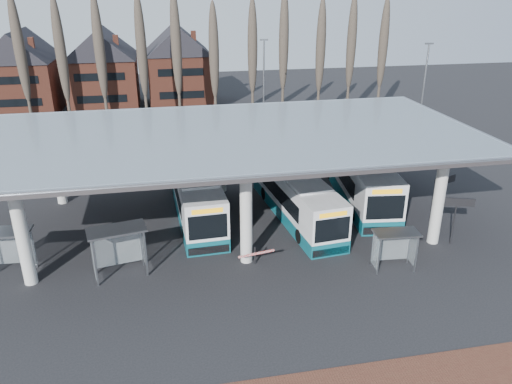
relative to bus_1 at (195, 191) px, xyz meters
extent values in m
plane|color=black|center=(2.36, -9.83, -1.63)|extent=(140.00, 140.00, 0.00)
cylinder|color=silver|center=(-9.64, -7.33, 1.37)|extent=(0.70, 0.70, 6.00)
cylinder|color=silver|center=(-9.64, 3.67, 1.37)|extent=(0.70, 0.70, 6.00)
cylinder|color=silver|center=(2.36, -7.33, 1.37)|extent=(0.70, 0.70, 6.00)
cylinder|color=silver|center=(2.36, 3.67, 1.37)|extent=(0.70, 0.70, 6.00)
cylinder|color=silver|center=(14.36, -7.33, 1.37)|extent=(0.70, 0.70, 6.00)
cylinder|color=silver|center=(14.36, 3.67, 1.37)|extent=(0.70, 0.70, 6.00)
cube|color=gray|center=(2.36, -1.83, 4.62)|extent=(32.00, 16.00, 0.12)
cube|color=silver|center=(2.36, -1.83, 4.69)|extent=(31.50, 15.50, 0.04)
cone|color=#473D33|center=(-15.64, 23.17, 5.62)|extent=(0.36, 0.36, 14.50)
ellipsoid|color=#473D33|center=(-15.64, 23.17, 7.36)|extent=(1.10, 1.10, 11.02)
cone|color=#473D33|center=(-11.64, 23.17, 5.62)|extent=(0.36, 0.36, 14.50)
ellipsoid|color=#473D33|center=(-11.64, 23.17, 7.36)|extent=(1.10, 1.10, 11.02)
cone|color=#473D33|center=(-7.64, 23.17, 5.62)|extent=(0.36, 0.36, 14.50)
ellipsoid|color=#473D33|center=(-7.64, 23.17, 7.36)|extent=(1.10, 1.10, 11.02)
cone|color=#473D33|center=(-3.64, 23.17, 5.62)|extent=(0.36, 0.36, 14.50)
ellipsoid|color=#473D33|center=(-3.64, 23.17, 7.36)|extent=(1.10, 1.10, 11.02)
cone|color=#473D33|center=(0.36, 23.17, 5.62)|extent=(0.36, 0.36, 14.50)
ellipsoid|color=#473D33|center=(0.36, 23.17, 7.36)|extent=(1.10, 1.10, 11.02)
cone|color=#473D33|center=(4.36, 23.17, 5.62)|extent=(0.36, 0.36, 14.50)
ellipsoid|color=#473D33|center=(4.36, 23.17, 7.36)|extent=(1.10, 1.10, 11.02)
cone|color=#473D33|center=(8.36, 23.17, 5.62)|extent=(0.36, 0.36, 14.50)
ellipsoid|color=#473D33|center=(8.36, 23.17, 7.36)|extent=(1.10, 1.10, 11.02)
cone|color=#473D33|center=(12.36, 23.17, 5.62)|extent=(0.36, 0.36, 14.50)
ellipsoid|color=#473D33|center=(12.36, 23.17, 7.36)|extent=(1.10, 1.10, 11.02)
cone|color=#473D33|center=(16.36, 23.17, 5.62)|extent=(0.36, 0.36, 14.50)
ellipsoid|color=#473D33|center=(16.36, 23.17, 7.36)|extent=(1.10, 1.10, 11.02)
cone|color=#473D33|center=(20.36, 23.17, 5.62)|extent=(0.36, 0.36, 14.50)
ellipsoid|color=#473D33|center=(20.36, 23.17, 7.36)|extent=(1.10, 1.10, 11.02)
cone|color=#473D33|center=(24.36, 23.17, 5.62)|extent=(0.36, 0.36, 14.50)
ellipsoid|color=#473D33|center=(24.36, 23.17, 7.36)|extent=(1.10, 1.10, 11.02)
cube|color=brown|center=(-18.14, 34.17, 1.87)|extent=(8.00, 10.00, 7.00)
pyramid|color=black|center=(-18.14, 34.17, 8.87)|extent=(8.30, 10.30, 3.50)
cube|color=brown|center=(-8.64, 34.17, 1.87)|extent=(8.00, 10.00, 7.00)
pyramid|color=black|center=(-8.64, 34.17, 8.87)|extent=(8.30, 10.30, 3.50)
cube|color=brown|center=(0.86, 34.17, 1.87)|extent=(8.00, 10.00, 7.00)
pyramid|color=black|center=(0.86, 34.17, 8.87)|extent=(8.30, 10.30, 3.50)
cylinder|color=slate|center=(8.36, 16.17, 3.37)|extent=(0.16, 0.16, 10.00)
cube|color=slate|center=(8.36, 16.17, 8.47)|extent=(0.80, 0.15, 0.15)
cylinder|color=slate|center=(22.36, 10.17, 3.37)|extent=(0.16, 0.16, 10.00)
cube|color=slate|center=(22.36, 10.17, 8.47)|extent=(0.80, 0.15, 0.15)
cube|color=white|center=(0.00, -0.08, 0.23)|extent=(3.15, 12.50, 2.89)
cube|color=#0C515E|center=(0.00, -0.08, -1.16)|extent=(3.17, 12.52, 0.93)
cube|color=white|center=(0.00, -0.08, 1.73)|extent=(2.68, 7.53, 0.19)
cube|color=black|center=(-0.02, 0.44, 0.34)|extent=(3.04, 9.03, 1.14)
cube|color=black|center=(0.26, -6.26, 0.29)|extent=(2.32, 0.16, 1.55)
cube|color=black|center=(-0.25, 6.10, 0.34)|extent=(2.24, 0.15, 1.24)
cube|color=orange|center=(0.26, -6.26, 1.32)|extent=(1.85, 0.13, 0.31)
cube|color=black|center=(0.26, -6.25, -1.27)|extent=(2.51, 0.19, 0.52)
cylinder|color=black|center=(-1.03, -4.05, -1.13)|extent=(0.33, 1.00, 0.99)
cylinder|color=black|center=(1.36, -3.96, -1.13)|extent=(0.33, 1.00, 0.99)
cylinder|color=black|center=(-1.34, 3.48, -1.13)|extent=(0.33, 1.00, 0.99)
cylinder|color=black|center=(1.05, 3.58, -1.13)|extent=(0.33, 1.00, 0.99)
cube|color=white|center=(6.81, -1.99, 0.15)|extent=(3.70, 12.02, 2.76)
cube|color=#0C515E|center=(6.81, -1.99, -1.18)|extent=(3.72, 12.04, 0.89)
cube|color=white|center=(6.81, -1.99, 1.58)|extent=(2.97, 7.29, 0.18)
cube|color=black|center=(6.76, -1.49, 0.25)|extent=(3.40, 8.73, 1.08)
cube|color=black|center=(7.40, -7.85, 0.20)|extent=(2.21, 0.28, 1.48)
cube|color=black|center=(6.21, 3.88, 0.25)|extent=(2.13, 0.28, 1.18)
cube|color=orange|center=(7.40, -7.85, 1.18)|extent=(1.76, 0.23, 0.30)
cube|color=black|center=(7.40, -7.84, -1.28)|extent=(2.38, 0.32, 0.49)
cylinder|color=black|center=(6.05, -5.83, -1.15)|extent=(0.37, 0.97, 0.95)
cylinder|color=black|center=(8.32, -5.60, -1.15)|extent=(0.37, 0.97, 0.95)
cylinder|color=black|center=(5.32, 1.33, -1.15)|extent=(0.37, 0.97, 0.95)
cylinder|color=black|center=(7.59, 1.56, -1.15)|extent=(0.37, 0.97, 0.95)
cube|color=white|center=(12.40, 0.55, 0.34)|extent=(4.35, 13.34, 3.06)
cube|color=#0C515E|center=(12.40, 0.55, -1.14)|extent=(4.37, 13.36, 0.98)
cube|color=white|center=(12.40, 0.55, 1.92)|extent=(3.44, 8.10, 0.20)
cube|color=black|center=(12.47, 1.10, 0.45)|extent=(3.95, 9.70, 1.20)
cube|color=black|center=(11.61, -5.92, 0.39)|extent=(2.44, 0.36, 1.64)
cube|color=black|center=(13.19, 7.03, 0.45)|extent=(2.36, 0.35, 1.31)
cube|color=orange|center=(11.61, -5.92, 1.48)|extent=(1.94, 0.29, 0.33)
cube|color=black|center=(11.61, -5.91, -1.25)|extent=(2.64, 0.41, 0.55)
cylinder|color=black|center=(10.65, -3.41, -1.10)|extent=(0.43, 1.08, 1.05)
cylinder|color=black|center=(13.15, -3.71, -1.10)|extent=(0.43, 1.08, 1.05)
cylinder|color=black|center=(11.61, 4.50, -1.10)|extent=(0.43, 1.08, 1.05)
cylinder|color=black|center=(14.11, 4.19, -1.10)|extent=(0.43, 1.08, 1.05)
cube|color=gray|center=(-9.75, -6.79, -0.33)|extent=(0.09, 0.09, 2.59)
cube|color=gray|center=(-9.67, -5.65, -0.33)|extent=(0.09, 0.09, 2.59)
cube|color=gray|center=(-10.95, -6.13, 1.01)|extent=(2.99, 1.65, 0.10)
cube|color=silver|center=(-10.90, -5.51, -0.28)|extent=(2.48, 0.21, 2.07)
cube|color=silver|center=(-9.66, -6.22, -0.28)|extent=(0.12, 1.14, 2.07)
cube|color=gray|center=(-6.01, -8.36, -0.23)|extent=(0.11, 0.11, 2.80)
cube|color=gray|center=(-3.38, -7.84, -0.23)|extent=(0.11, 0.11, 2.80)
cube|color=gray|center=(-6.25, -7.16, -0.23)|extent=(0.11, 0.11, 2.80)
cube|color=gray|center=(-3.62, -6.63, -0.23)|extent=(0.11, 0.11, 2.80)
cube|color=gray|center=(-4.81, -7.50, 1.23)|extent=(3.38, 2.15, 0.11)
cube|color=silver|center=(-4.94, -6.84, -0.17)|extent=(2.64, 0.57, 2.24)
cube|color=silver|center=(-6.18, -7.77, -0.17)|extent=(0.28, 1.22, 2.24)
cube|color=silver|center=(-3.44, -7.22, -0.17)|extent=(0.28, 1.22, 2.24)
cube|color=gray|center=(9.35, -10.22, -0.50)|extent=(0.08, 0.08, 2.26)
cube|color=gray|center=(11.51, -10.38, -0.50)|extent=(0.08, 0.08, 2.26)
cube|color=gray|center=(9.43, -9.22, -0.50)|extent=(0.08, 0.08, 2.26)
cube|color=gray|center=(11.59, -9.39, -0.50)|extent=(0.08, 0.08, 2.26)
cube|color=gray|center=(10.47, -9.80, 0.68)|extent=(2.62, 1.46, 0.09)
cube|color=silver|center=(10.51, -9.26, -0.45)|extent=(2.17, 0.20, 1.81)
cube|color=silver|center=(9.34, -9.72, -0.45)|extent=(0.11, 0.99, 1.81)
cube|color=silver|center=(11.60, -9.89, -0.45)|extent=(0.11, 0.99, 1.81)
cylinder|color=black|center=(15.37, -7.72, -0.10)|extent=(0.10, 0.10, 3.05)
cube|color=black|center=(15.37, -7.72, 1.23)|extent=(2.02, 0.78, 0.52)
cylinder|color=black|center=(16.66, -4.18, -0.13)|extent=(0.09, 0.09, 2.99)
cube|color=black|center=(16.66, -4.18, 1.18)|extent=(1.96, 0.85, 0.51)
cube|color=black|center=(2.79, -7.74, -1.08)|extent=(0.08, 0.08, 1.10)
cube|color=red|center=(2.79, -8.24, -0.68)|extent=(2.18, 0.51, 0.10)
camera|label=1|loc=(-2.04, -32.58, 13.61)|focal=35.00mm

